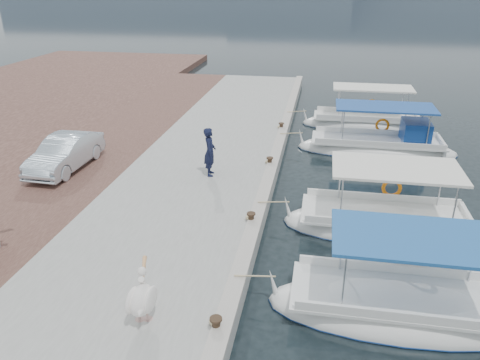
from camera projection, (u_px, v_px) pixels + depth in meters
name	position (u px, v px, depth m)	size (l,w,h in m)	color
ground	(255.00, 263.00, 13.60)	(400.00, 400.00, 0.00)	black
concrete_quay	(198.00, 180.00, 18.49)	(6.00, 40.00, 0.50)	gray
quay_curb	(268.00, 178.00, 17.92)	(0.44, 40.00, 0.12)	#A69F93
cobblestone_strip	(81.00, 172.00, 19.30)	(4.00, 40.00, 0.50)	#4C2E28
fishing_caique_b	(398.00, 310.00, 11.47)	(6.43, 2.40, 2.83)	white
fishing_caique_c	(383.00, 226.00, 15.34)	(6.55, 2.51, 2.83)	white
fishing_caique_d	(379.00, 148.00, 22.11)	(7.40, 2.34, 2.83)	white
fishing_caique_e	(366.00, 125.00, 25.81)	(6.97, 2.14, 2.83)	white
mooring_bollards	(251.00, 217.00, 14.73)	(0.28, 20.28, 0.33)	black
pelican	(142.00, 298.00, 10.38)	(0.70, 1.49, 1.15)	tan
fisherman	(210.00, 152.00, 17.98)	(0.70, 0.46, 1.91)	black
parked_car	(65.00, 153.00, 18.69)	(1.42, 4.06, 1.34)	silver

